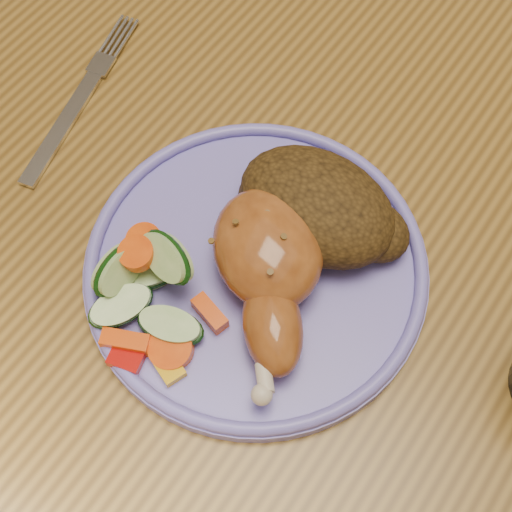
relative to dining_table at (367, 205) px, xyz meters
The scene contains 8 objects.
ground 0.67m from the dining_table, ahead, with size 4.00×4.00×0.00m, color brown.
dining_table is the anchor object (origin of this frame).
plate 0.17m from the dining_table, 98.43° to the right, with size 0.25×0.25×0.01m, color #7168CD.
plate_rim 0.18m from the dining_table, 98.43° to the right, with size 0.25×0.25×0.01m, color #7168CD.
chicken_leg 0.19m from the dining_table, 92.76° to the right, with size 0.14×0.16×0.05m.
rice_pilaf 0.15m from the dining_table, 92.74° to the right, with size 0.13×0.09×0.05m.
vegetable_pile 0.25m from the dining_table, 107.84° to the right, with size 0.10×0.11×0.05m.
fork 0.27m from the dining_table, 155.75° to the right, with size 0.06×0.17×0.00m.
Camera 1 is at (0.11, -0.33, 1.23)m, focal length 50.00 mm.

